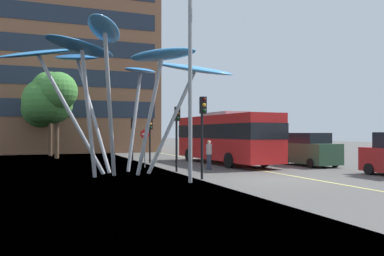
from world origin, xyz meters
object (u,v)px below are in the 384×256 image
(leaf_sculpture, at_px, (117,64))
(traffic_light_island_mid, at_px, (150,131))
(red_bus, at_px, (225,136))
(street_lamp, at_px, (196,56))
(car_side_street, at_px, (226,145))
(no_entry_sign, at_px, (145,142))
(pedestrian, at_px, (209,155))
(car_parked_far, at_px, (260,148))
(traffic_light_kerb_near, at_px, (203,120))
(car_parked_mid, at_px, (309,150))
(traffic_light_kerb_far, at_px, (177,125))
(traffic_light_opposite, at_px, (133,130))

(leaf_sculpture, distance_m, traffic_light_island_mid, 8.19)
(red_bus, distance_m, leaf_sculpture, 10.04)
(traffic_light_island_mid, bearing_deg, street_lamp, -94.61)
(car_side_street, distance_m, no_entry_sign, 14.11)
(street_lamp, bearing_deg, red_bus, 57.38)
(red_bus, xyz_separation_m, pedestrian, (-2.74, -3.56, -1.10))
(leaf_sculpture, bearing_deg, car_side_street, 45.43)
(traffic_light_island_mid, bearing_deg, car_parked_far, 1.34)
(pedestrian, bearing_deg, leaf_sculpture, -175.22)
(leaf_sculpture, distance_m, traffic_light_kerb_near, 6.01)
(traffic_light_island_mid, bearing_deg, car_parked_mid, -32.56)
(traffic_light_kerb_near, bearing_deg, car_parked_mid, 25.19)
(traffic_light_kerb_far, bearing_deg, car_parked_far, 36.01)
(car_parked_far, bearing_deg, red_bus, -148.85)
(car_parked_mid, height_order, car_parked_far, car_parked_mid)
(pedestrian, bearing_deg, traffic_light_island_mid, 108.49)
(leaf_sculpture, distance_m, street_lamp, 5.51)
(traffic_light_kerb_near, relative_size, traffic_light_opposite, 1.19)
(car_side_street, bearing_deg, no_entry_sign, -137.48)
(car_parked_far, bearing_deg, pedestrian, -138.95)
(traffic_light_island_mid, distance_m, car_parked_mid, 11.08)
(car_parked_far, relative_size, no_entry_sign, 1.75)
(red_bus, relative_size, traffic_light_island_mid, 3.44)
(pedestrian, bearing_deg, car_parked_mid, 0.55)
(leaf_sculpture, xyz_separation_m, traffic_light_island_mid, (3.57, 6.45, -3.56))
(leaf_sculpture, distance_m, no_entry_sign, 6.02)
(leaf_sculpture, bearing_deg, street_lamp, -61.08)
(car_parked_far, xyz_separation_m, pedestrian, (-7.12, -6.20, -0.09))
(pedestrian, bearing_deg, car_side_street, 60.01)
(red_bus, xyz_separation_m, street_lamp, (-5.65, -8.83, 3.64))
(traffic_light_island_mid, bearing_deg, pedestrian, -71.51)
(traffic_light_opposite, bearing_deg, red_bus, -40.92)
(traffic_light_kerb_far, distance_m, pedestrian, 2.89)
(traffic_light_opposite, distance_m, pedestrian, 8.90)
(traffic_light_kerb_near, height_order, traffic_light_opposite, traffic_light_kerb_near)
(leaf_sculpture, distance_m, car_parked_mid, 13.74)
(red_bus, relative_size, car_parked_far, 2.63)
(car_parked_far, relative_size, car_side_street, 0.94)
(red_bus, bearing_deg, traffic_light_opposite, 139.08)
(red_bus, bearing_deg, car_parked_mid, -37.61)
(car_parked_mid, relative_size, car_side_street, 0.97)
(traffic_light_kerb_far, distance_m, car_parked_far, 11.66)
(car_side_street, bearing_deg, traffic_light_opposite, -157.16)
(traffic_light_kerb_near, distance_m, traffic_light_opposite, 12.74)
(traffic_light_kerb_far, bearing_deg, pedestrian, 14.69)
(traffic_light_opposite, bearing_deg, traffic_light_kerb_near, -87.64)
(red_bus, height_order, leaf_sculpture, leaf_sculpture)
(red_bus, distance_m, traffic_light_kerb_far, 6.49)
(traffic_light_island_mid, relative_size, traffic_light_opposite, 0.98)
(car_side_street, xyz_separation_m, street_lamp, (-10.14, -17.81, 4.63))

